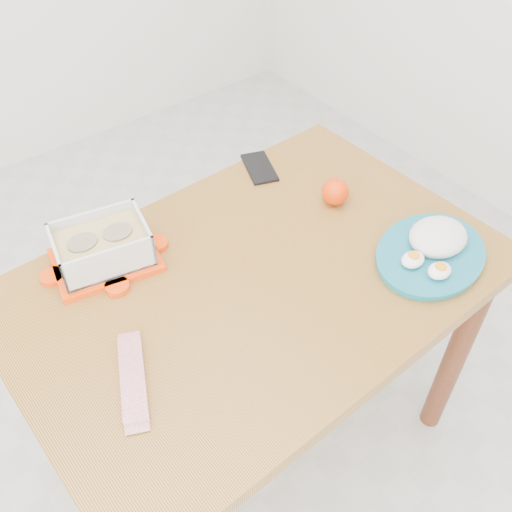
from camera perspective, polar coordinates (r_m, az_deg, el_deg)
ground at (r=1.88m, az=-7.75°, el=-17.97°), size 3.50×3.50×0.00m
dining_table at (r=1.34m, az=0.00°, el=-5.27°), size 1.10×0.75×0.75m
food_container at (r=1.29m, az=-15.09°, el=0.90°), size 0.26×0.21×0.10m
orange_fruit at (r=1.43m, az=7.93°, el=6.39°), size 0.07×0.07×0.07m
rice_plate at (r=1.34m, az=17.34°, el=0.90°), size 0.35×0.35×0.08m
candy_bar at (r=1.10m, az=-12.23°, el=-11.84°), size 0.12×0.19×0.02m
smartphone at (r=1.55m, az=0.34°, el=8.83°), size 0.11×0.15×0.01m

